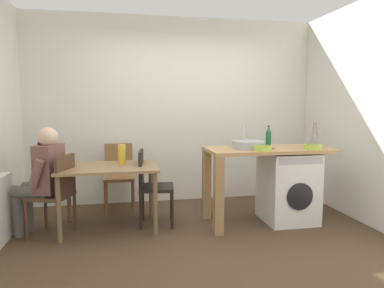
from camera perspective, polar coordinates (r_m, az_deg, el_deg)
The scene contains 17 objects.
ground_plane at distance 3.75m, azimuth 1.10°, elevation -16.09°, with size 5.46×5.46×0.00m, color #4C3826.
wall_back at distance 5.18m, azimuth -2.95°, elevation 5.52°, with size 4.60×0.10×2.70m, color silver.
dining_table at distance 4.10m, azimuth -13.53°, elevation -4.88°, with size 1.10×0.76×0.74m.
chair_person_seat at distance 4.07m, azimuth -21.38°, elevation -7.19°, with size 0.51×0.51×0.90m.
chair_opposite at distance 4.19m, azimuth -6.88°, elevation -6.39°, with size 0.44×0.44×0.90m.
chair_spare_by_wall at distance 4.88m, azimuth -11.94°, elevation -4.64°, with size 0.41×0.41×0.90m.
seated_person at distance 4.11m, azimuth -23.42°, elevation -4.79°, with size 0.57×0.54×1.20m.
kitchen_counter at distance 4.21m, azimuth 9.84°, elevation -2.85°, with size 1.50×0.68×0.92m.
washing_machine at distance 4.46m, azimuth 15.51°, elevation -6.81°, with size 0.60×0.61×0.86m.
sink_basin at distance 4.16m, azimuth 9.23°, elevation -0.11°, with size 0.38×0.38×0.09m, color #9EA0A5.
tap at distance 4.32m, azimuth 8.43°, elevation 1.41°, with size 0.02×0.02×0.28m, color #B2B2B7.
bottle_tall_green at distance 4.38m, azimuth 12.47°, elevation 1.10°, with size 0.07×0.07×0.26m.
mixing_bowl at distance 4.01m, azimuth 11.50°, elevation -0.59°, with size 0.21×0.21×0.06m.
utensil_crock at distance 4.59m, azimuth 19.54°, elevation 0.51°, with size 0.11×0.11×0.30m.
colander at distance 4.27m, azimuth 19.27°, elevation -0.42°, with size 0.20×0.20×0.06m.
vase at distance 4.15m, azimuth -11.48°, elevation -1.69°, with size 0.09×0.09×0.23m, color gold.
scissors at distance 4.15m, azimuth 12.45°, elevation -0.77°, with size 0.15×0.06×0.01m.
Camera 1 is at (-0.73, -3.38, 1.44)m, focal length 32.38 mm.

